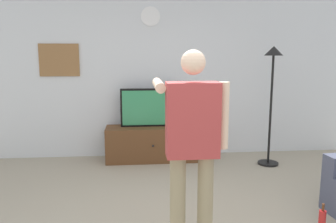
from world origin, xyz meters
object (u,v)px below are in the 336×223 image
(wall_clock, at_px, (150,16))
(framed_picture, at_px, (59,60))
(television, at_px, (152,107))
(person_standing_nearer_lamp, at_px, (192,138))
(floor_lamp, at_px, (272,81))
(tv_stand, at_px, (152,143))

(wall_clock, distance_m, framed_picture, 1.63)
(television, xyz_separation_m, person_standing_nearer_lamp, (0.23, -2.63, 0.15))
(floor_lamp, relative_size, person_standing_nearer_lamp, 1.03)
(wall_clock, distance_m, person_standing_nearer_lamp, 3.16)
(wall_clock, relative_size, framed_picture, 0.49)
(tv_stand, distance_m, wall_clock, 2.06)
(television, height_order, floor_lamp, floor_lamp)
(wall_clock, xyz_separation_m, framed_picture, (-1.48, 0.00, -0.70))
(tv_stand, height_order, wall_clock, wall_clock)
(television, bearing_deg, framed_picture, 170.44)
(tv_stand, xyz_separation_m, framed_picture, (-1.48, 0.30, 1.34))
(framed_picture, bearing_deg, television, -9.56)
(television, distance_m, person_standing_nearer_lamp, 2.64)
(tv_stand, distance_m, person_standing_nearer_lamp, 2.70)
(framed_picture, bearing_deg, tv_stand, -11.30)
(tv_stand, height_order, person_standing_nearer_lamp, person_standing_nearer_lamp)
(tv_stand, bearing_deg, person_standing_nearer_lamp, -84.87)
(wall_clock, xyz_separation_m, floor_lamp, (1.81, -0.67, -1.00))
(tv_stand, height_order, floor_lamp, floor_lamp)
(wall_clock, height_order, floor_lamp, wall_clock)
(tv_stand, height_order, framed_picture, framed_picture)
(television, bearing_deg, floor_lamp, -13.22)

